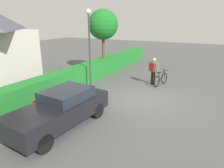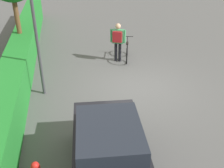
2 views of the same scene
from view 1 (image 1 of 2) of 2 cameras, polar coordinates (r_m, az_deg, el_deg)
ground_plane at (r=10.69m, az=8.95°, el=-4.08°), size 60.00×60.00×0.00m
hedge_row at (r=12.51m, az=-10.22°, el=2.03°), size 21.44×0.90×1.22m
parked_car_near at (r=7.83m, az=-14.23°, el=-6.81°), size 4.22×1.91×1.42m
bicycle at (r=12.96m, az=13.69°, el=1.33°), size 1.62×0.60×0.93m
person_rider at (r=12.76m, az=11.69°, el=4.31°), size 0.48×0.65×1.73m
street_lamp at (r=11.72m, az=-6.49°, el=12.58°), size 0.28×0.28×4.54m
tree_kerbside at (r=15.08m, az=-2.57°, el=16.49°), size 2.17×2.17×4.73m
fire_hydrant at (r=9.15m, az=-20.91°, el=-6.10°), size 0.20×0.20×0.81m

